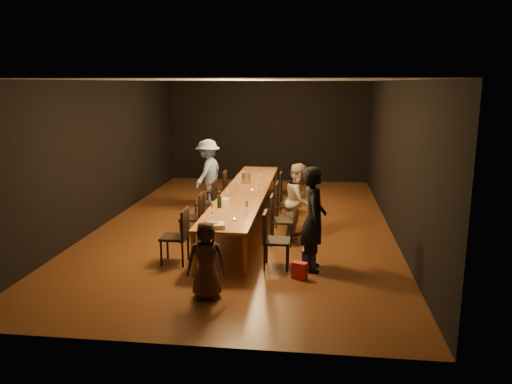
# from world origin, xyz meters

# --- Properties ---
(ground) EXTENTS (10.00, 10.00, 0.00)m
(ground) POSITION_xyz_m (0.00, 0.00, 0.00)
(ground) COLOR #452311
(ground) RESTS_ON ground
(room_shell) EXTENTS (6.04, 10.04, 3.02)m
(room_shell) POSITION_xyz_m (0.00, 0.00, 2.08)
(room_shell) COLOR black
(room_shell) RESTS_ON ground
(table) EXTENTS (0.90, 6.00, 0.75)m
(table) POSITION_xyz_m (0.00, 0.00, 0.70)
(table) COLOR brown
(table) RESTS_ON ground
(chair_right_0) EXTENTS (0.42, 0.42, 0.93)m
(chair_right_0) POSITION_xyz_m (0.85, -2.40, 0.47)
(chair_right_0) COLOR black
(chair_right_0) RESTS_ON ground
(chair_right_1) EXTENTS (0.42, 0.42, 0.93)m
(chair_right_1) POSITION_xyz_m (0.85, -1.20, 0.47)
(chair_right_1) COLOR black
(chair_right_1) RESTS_ON ground
(chair_right_2) EXTENTS (0.42, 0.42, 0.93)m
(chair_right_2) POSITION_xyz_m (0.85, 0.00, 0.47)
(chair_right_2) COLOR black
(chair_right_2) RESTS_ON ground
(chair_right_3) EXTENTS (0.42, 0.42, 0.93)m
(chair_right_3) POSITION_xyz_m (0.85, 1.20, 0.47)
(chair_right_3) COLOR black
(chair_right_3) RESTS_ON ground
(chair_left_0) EXTENTS (0.42, 0.42, 0.93)m
(chair_left_0) POSITION_xyz_m (-0.85, -2.40, 0.47)
(chair_left_0) COLOR black
(chair_left_0) RESTS_ON ground
(chair_left_1) EXTENTS (0.42, 0.42, 0.93)m
(chair_left_1) POSITION_xyz_m (-0.85, -1.20, 0.47)
(chair_left_1) COLOR black
(chair_left_1) RESTS_ON ground
(chair_left_2) EXTENTS (0.42, 0.42, 0.93)m
(chair_left_2) POSITION_xyz_m (-0.85, 0.00, 0.47)
(chair_left_2) COLOR black
(chair_left_2) RESTS_ON ground
(chair_left_3) EXTENTS (0.42, 0.42, 0.93)m
(chair_left_3) POSITION_xyz_m (-0.85, 1.20, 0.47)
(chair_left_3) COLOR black
(chair_left_3) RESTS_ON ground
(woman_birthday) EXTENTS (0.45, 0.64, 1.68)m
(woman_birthday) POSITION_xyz_m (1.43, -2.41, 0.84)
(woman_birthday) COLOR black
(woman_birthday) RESTS_ON ground
(woman_tan) EXTENTS (0.71, 0.82, 1.46)m
(woman_tan) POSITION_xyz_m (1.15, -0.74, 0.73)
(woman_tan) COLOR #C0AA90
(woman_tan) RESTS_ON ground
(man_blue) EXTENTS (0.84, 1.16, 1.62)m
(man_blue) POSITION_xyz_m (-1.15, 1.62, 0.81)
(man_blue) COLOR #8DADDA
(man_blue) RESTS_ON ground
(child) EXTENTS (0.58, 0.42, 1.11)m
(child) POSITION_xyz_m (-0.03, -3.69, 0.55)
(child) COLOR #432D25
(child) RESTS_ON ground
(gift_bag_red) EXTENTS (0.26, 0.20, 0.27)m
(gift_bag_red) POSITION_xyz_m (1.24, -2.84, 0.13)
(gift_bag_red) COLOR red
(gift_bag_red) RESTS_ON ground
(gift_bag_blue) EXTENTS (0.23, 0.15, 0.29)m
(gift_bag_blue) POSITION_xyz_m (1.38, -2.31, 0.14)
(gift_bag_blue) COLOR #2940B5
(gift_bag_blue) RESTS_ON ground
(birthday_cake) EXTENTS (0.37, 0.32, 0.07)m
(birthday_cake) POSITION_xyz_m (-0.09, -2.79, 0.79)
(birthday_cake) COLOR white
(birthday_cake) RESTS_ON table
(plate_stack) EXTENTS (0.26, 0.26, 0.12)m
(plate_stack) POSITION_xyz_m (-0.21, -1.28, 0.81)
(plate_stack) COLOR white
(plate_stack) RESTS_ON table
(champagne_bottle) EXTENTS (0.09, 0.09, 0.32)m
(champagne_bottle) POSITION_xyz_m (-0.25, -1.53, 0.91)
(champagne_bottle) COLOR black
(champagne_bottle) RESTS_ON table
(ice_bucket) EXTENTS (0.26, 0.26, 0.22)m
(ice_bucket) POSITION_xyz_m (-0.09, 0.83, 0.86)
(ice_bucket) COLOR silver
(ice_bucket) RESTS_ON table
(wineglass_0) EXTENTS (0.06, 0.06, 0.21)m
(wineglass_0) POSITION_xyz_m (-0.30, -1.92, 0.85)
(wineglass_0) COLOR beige
(wineglass_0) RESTS_ON table
(wineglass_1) EXTENTS (0.06, 0.06, 0.21)m
(wineglass_1) POSITION_xyz_m (0.26, -1.75, 0.85)
(wineglass_1) COLOR beige
(wineglass_1) RESTS_ON table
(wineglass_2) EXTENTS (0.06, 0.06, 0.21)m
(wineglass_2) POSITION_xyz_m (-0.23, -0.85, 0.85)
(wineglass_2) COLOR silver
(wineglass_2) RESTS_ON table
(wineglass_3) EXTENTS (0.06, 0.06, 0.21)m
(wineglass_3) POSITION_xyz_m (0.29, -0.33, 0.85)
(wineglass_3) COLOR beige
(wineglass_3) RESTS_ON table
(wineglass_4) EXTENTS (0.06, 0.06, 0.21)m
(wineglass_4) POSITION_xyz_m (-0.19, 0.25, 0.85)
(wineglass_4) COLOR silver
(wineglass_4) RESTS_ON table
(wineglass_5) EXTENTS (0.06, 0.06, 0.21)m
(wineglass_5) POSITION_xyz_m (0.22, 0.77, 0.85)
(wineglass_5) COLOR silver
(wineglass_5) RESTS_ON table
(tealight_near) EXTENTS (0.05, 0.05, 0.03)m
(tealight_near) POSITION_xyz_m (0.15, -2.34, 0.77)
(tealight_near) COLOR #B2B7B2
(tealight_near) RESTS_ON table
(tealight_mid) EXTENTS (0.05, 0.05, 0.03)m
(tealight_mid) POSITION_xyz_m (0.15, -0.04, 0.77)
(tealight_mid) COLOR #B2B7B2
(tealight_mid) RESTS_ON table
(tealight_far) EXTENTS (0.05, 0.05, 0.03)m
(tealight_far) POSITION_xyz_m (0.15, 1.55, 0.77)
(tealight_far) COLOR #B2B7B2
(tealight_far) RESTS_ON table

